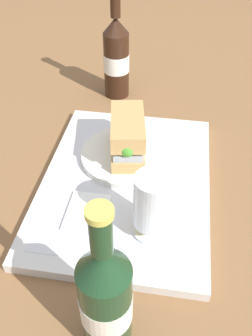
{
  "coord_description": "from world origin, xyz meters",
  "views": [
    {
      "loc": [
        0.5,
        0.08,
        0.51
      ],
      "look_at": [
        0.0,
        0.0,
        0.05
      ],
      "focal_mm": 39.17,
      "sensor_mm": 36.0,
      "label": 1
    }
  ],
  "objects_px": {
    "sandwich": "(128,137)",
    "beer_glass": "(152,205)",
    "second_bottle": "(116,57)",
    "beer_bottle": "(106,300)",
    "plate": "(128,155)"
  },
  "relations": [
    {
      "from": "sandwich",
      "to": "second_bottle",
      "type": "bearing_deg",
      "value": -175.54
    },
    {
      "from": "sandwich",
      "to": "second_bottle",
      "type": "xyz_separation_m",
      "value": [
        -0.28,
        -0.07,
        0.03
      ]
    },
    {
      "from": "plate",
      "to": "beer_bottle",
      "type": "height_order",
      "value": "beer_bottle"
    },
    {
      "from": "plate",
      "to": "beer_glass",
      "type": "height_order",
      "value": "beer_glass"
    },
    {
      "from": "sandwich",
      "to": "beer_glass",
      "type": "bearing_deg",
      "value": 10.31
    },
    {
      "from": "plate",
      "to": "second_bottle",
      "type": "distance_m",
      "value": 0.3
    },
    {
      "from": "plate",
      "to": "second_bottle",
      "type": "xyz_separation_m",
      "value": [
        -0.28,
        -0.07,
        0.08
      ]
    },
    {
      "from": "beer_glass",
      "to": "plate",
      "type": "bearing_deg",
      "value": -159.93
    },
    {
      "from": "sandwich",
      "to": "beer_glass",
      "type": "relative_size",
      "value": 1.11
    },
    {
      "from": "beer_bottle",
      "to": "plate",
      "type": "bearing_deg",
      "value": -175.35
    },
    {
      "from": "plate",
      "to": "beer_bottle",
      "type": "bearing_deg",
      "value": 4.65
    },
    {
      "from": "sandwich",
      "to": "beer_bottle",
      "type": "height_order",
      "value": "beer_bottle"
    },
    {
      "from": "beer_glass",
      "to": "beer_bottle",
      "type": "relative_size",
      "value": 0.47
    },
    {
      "from": "beer_bottle",
      "to": "second_bottle",
      "type": "distance_m",
      "value": 0.65
    },
    {
      "from": "beer_bottle",
      "to": "second_bottle",
      "type": "bearing_deg",
      "value": -170.96
    }
  ]
}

